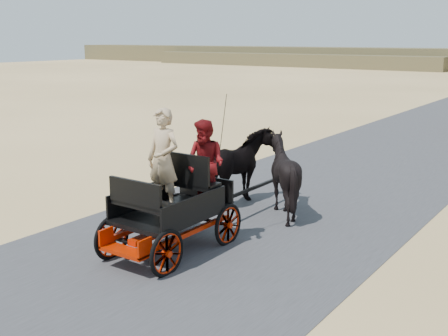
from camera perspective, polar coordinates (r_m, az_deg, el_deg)
The scene contains 8 objects.
ground at distance 10.01m, azimuth -3.68°, elevation -8.56°, with size 140.00×140.00×0.00m, color tan.
road at distance 10.01m, azimuth -3.68°, elevation -8.53°, with size 6.00×140.00×0.01m, color #38383A.
ridge_near at distance 74.49m, azimuth 6.48°, elevation 10.85°, with size 40.00×4.00×1.60m, color brown.
carriage at distance 10.00m, azimuth -5.32°, elevation -6.40°, with size 1.30×2.40×0.72m, color black, non-canonical shape.
horse_left at distance 12.49m, azimuth 1.64°, elevation -0.05°, with size 0.91×2.01×1.70m, color black.
horse_right at distance 11.93m, azimuth 6.04°, elevation -0.74°, with size 1.37×1.54×1.70m, color black.
driver_man at distance 9.82m, azimuth -6.18°, elevation 0.86°, with size 0.66×0.43×1.80m, color tan.
passenger_woman at distance 9.95m, azimuth -1.91°, elevation 0.43°, with size 0.77×0.60×1.58m, color #660C0F.
Camera 1 is at (5.87, -7.22, 3.70)m, focal length 45.00 mm.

